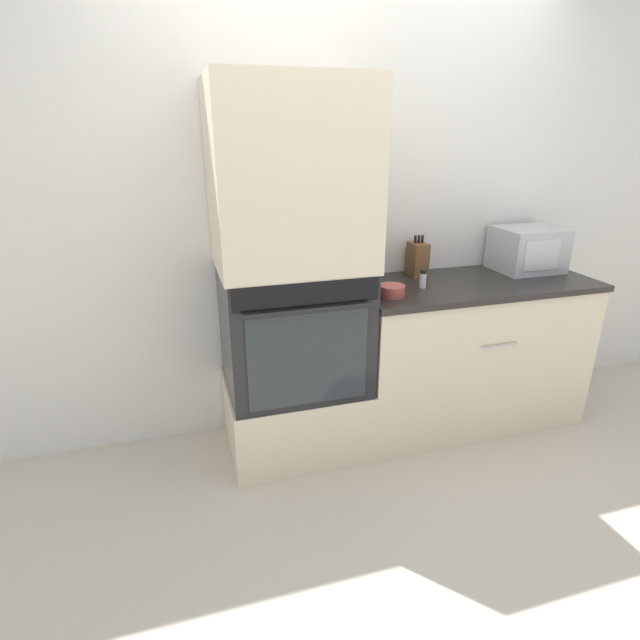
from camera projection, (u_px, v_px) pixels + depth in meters
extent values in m
plane|color=beige|center=(375.00, 463.00, 2.75)|extent=(12.00, 12.00, 0.00)
cube|color=silver|center=(342.00, 217.00, 2.87)|extent=(8.00, 0.05, 2.50)
cube|color=beige|center=(295.00, 414.00, 2.85)|extent=(0.75, 0.60, 0.40)
cube|color=black|center=(294.00, 327.00, 2.65)|extent=(0.73, 0.59, 0.67)
cube|color=black|center=(308.00, 294.00, 2.29)|extent=(0.70, 0.01, 0.11)
cube|color=orange|center=(308.00, 294.00, 2.28)|extent=(0.09, 0.00, 0.03)
cube|color=#282D33|center=(308.00, 358.00, 2.40)|extent=(0.60, 0.01, 0.50)
cylinder|color=black|center=(310.00, 311.00, 2.28)|extent=(0.62, 0.02, 0.02)
cube|color=beige|center=(290.00, 177.00, 2.38)|extent=(0.75, 0.60, 0.88)
cube|color=beige|center=(465.00, 355.00, 3.05)|extent=(1.39, 0.60, 0.87)
cube|color=black|center=(473.00, 284.00, 2.88)|extent=(1.41, 0.63, 0.03)
cylinder|color=#B7B7BC|center=(500.00, 346.00, 2.70)|extent=(0.22, 0.01, 0.01)
cube|color=#B2B5BA|center=(527.00, 249.00, 3.05)|extent=(0.38, 0.32, 0.26)
cube|color=silver|center=(542.00, 255.00, 2.90)|extent=(0.24, 0.01, 0.18)
cube|color=brown|center=(417.00, 259.00, 2.96)|extent=(0.09, 0.13, 0.19)
cylinder|color=black|center=(415.00, 239.00, 2.91)|extent=(0.02, 0.02, 0.04)
cylinder|color=black|center=(419.00, 239.00, 2.92)|extent=(0.02, 0.02, 0.04)
cylinder|color=black|center=(422.00, 239.00, 2.92)|extent=(0.02, 0.02, 0.04)
cylinder|color=#B24C42|center=(392.00, 291.00, 2.61)|extent=(0.14, 0.14, 0.06)
cylinder|color=#427047|center=(369.00, 282.00, 2.72)|extent=(0.05, 0.05, 0.08)
cylinder|color=red|center=(369.00, 273.00, 2.70)|extent=(0.04, 0.04, 0.02)
cylinder|color=silver|center=(423.00, 281.00, 2.74)|extent=(0.04, 0.04, 0.08)
cylinder|color=black|center=(424.00, 271.00, 2.72)|extent=(0.03, 0.03, 0.02)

